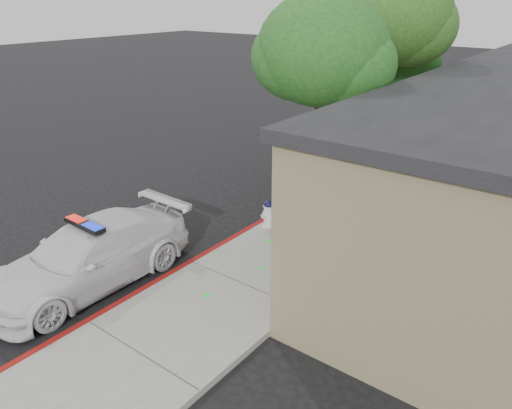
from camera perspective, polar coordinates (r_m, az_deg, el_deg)
The scene contains 8 objects.
ground at distance 12.38m, azimuth -7.80°, elevation -7.12°, with size 120.00×120.00×0.00m, color black.
sidewalk at distance 13.54m, azimuth 6.05°, elevation -3.81°, with size 3.20×60.00×0.15m, color gray.
red_curb at distance 14.30m, azimuth 0.80°, elevation -2.10°, with size 0.14×60.00×0.16m, color #A01411.
police_car at distance 11.88m, azimuth -18.94°, elevation -5.64°, with size 2.15×5.06×1.58m.
fire_hydrant at distance 13.72m, azimuth 1.49°, elevation -1.05°, with size 0.47×0.41×0.82m.
street_tree_near at distance 13.13m, azimuth 7.81°, elevation 16.94°, with size 3.70×3.41×6.24m.
street_tree_mid at distance 17.27m, azimuth 15.76°, elevation 20.13°, with size 3.87×3.72×7.08m.
street_tree_far at distance 19.16m, azimuth 16.33°, elevation 16.06°, with size 2.93×2.76×5.22m.
Camera 1 is at (7.72, -7.38, 6.26)m, focal length 34.13 mm.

